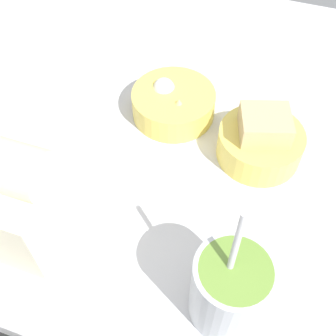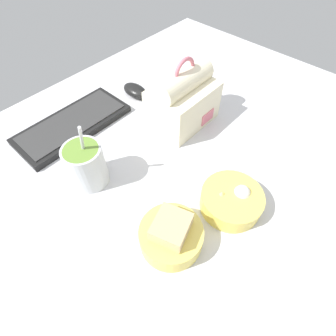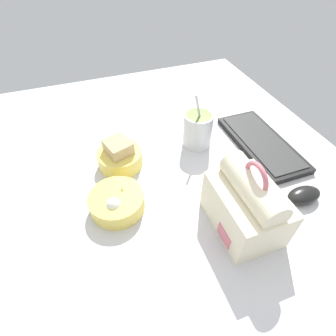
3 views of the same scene
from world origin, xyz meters
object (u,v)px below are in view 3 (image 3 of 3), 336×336
object	(u,v)px
bento_bowl_sandwich	(120,156)
bento_bowl_snacks	(117,202)
keyboard	(261,143)
lunch_bag	(246,205)
soup_cup	(198,129)
computer_mouse	(304,195)

from	to	relation	value
bento_bowl_sandwich	bento_bowl_snacks	bearing A→B (deg)	-15.24
keyboard	lunch_bag	bearing A→B (deg)	-42.74
lunch_bag	soup_cup	xyz separation A→B (cm)	(-30.69, 2.44, -1.63)
soup_cup	bento_bowl_snacks	distance (cm)	33.12
keyboard	lunch_bag	size ratio (longest dim) A/B	1.63
lunch_bag	soup_cup	world-z (taller)	lunch_bag
lunch_bag	computer_mouse	xyz separation A→B (cm)	(-0.88, 18.63, -5.48)
soup_cup	bento_bowl_snacks	size ratio (longest dim) A/B	1.33
bento_bowl_sandwich	computer_mouse	distance (cm)	49.81
keyboard	bento_bowl_sandwich	distance (cm)	43.80
keyboard	soup_cup	world-z (taller)	soup_cup
keyboard	soup_cup	xyz separation A→B (cm)	(-7.85, -18.66, 4.58)
lunch_bag	computer_mouse	size ratio (longest dim) A/B	2.13
lunch_bag	bento_bowl_sandwich	size ratio (longest dim) A/B	1.53
bento_bowl_sandwich	computer_mouse	bearing A→B (deg)	54.97
soup_cup	computer_mouse	world-z (taller)	soup_cup
keyboard	lunch_bag	world-z (taller)	lunch_bag
computer_mouse	keyboard	bearing A→B (deg)	173.57
soup_cup	computer_mouse	bearing A→B (deg)	28.51
lunch_bag	keyboard	bearing A→B (deg)	137.26
keyboard	computer_mouse	size ratio (longest dim) A/B	3.46
soup_cup	bento_bowl_sandwich	size ratio (longest dim) A/B	1.41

